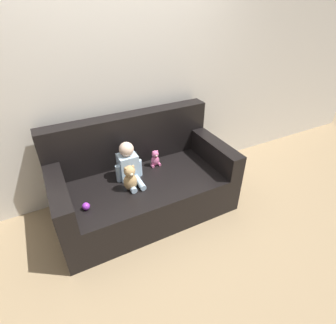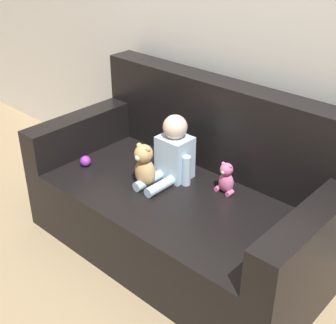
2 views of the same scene
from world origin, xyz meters
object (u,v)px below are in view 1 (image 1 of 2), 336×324
object	(u,v)px
person_baby	(129,165)
toy_ball	(86,206)
teddy_bear_brown	(130,178)
plush_toy_side	(155,159)
couch	(142,182)

from	to	relation	value
person_baby	toy_ball	xyz separation A→B (m)	(-0.51, -0.27, -0.13)
teddy_bear_brown	person_baby	bearing A→B (deg)	73.50
person_baby	toy_ball	distance (m)	0.59
teddy_bear_brown	plush_toy_side	distance (m)	0.47
person_baby	teddy_bear_brown	distance (m)	0.19
teddy_bear_brown	toy_ball	world-z (taller)	teddy_bear_brown
toy_ball	couch	bearing A→B (deg)	22.26
teddy_bear_brown	toy_ball	distance (m)	0.47
plush_toy_side	couch	bearing A→B (deg)	-155.74
teddy_bear_brown	plush_toy_side	world-z (taller)	teddy_bear_brown
couch	plush_toy_side	size ratio (longest dim) A/B	9.53
plush_toy_side	toy_ball	size ratio (longest dim) A/B	2.78
person_baby	plush_toy_side	bearing A→B (deg)	14.57
toy_ball	teddy_bear_brown	bearing A→B (deg)	10.43
couch	plush_toy_side	xyz separation A→B (m)	(0.20, 0.09, 0.18)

